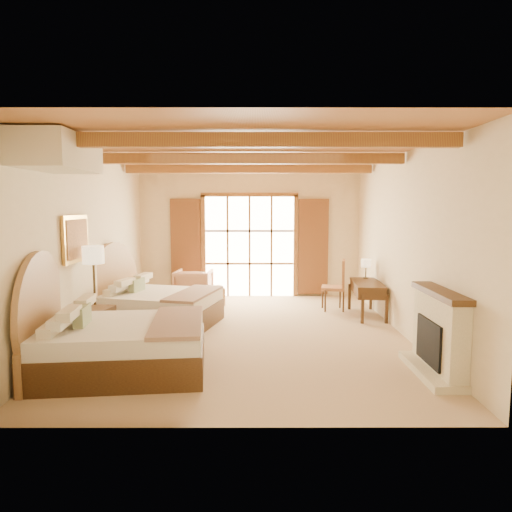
{
  "coord_description": "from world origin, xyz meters",
  "views": [
    {
      "loc": [
        0.14,
        -7.97,
        2.26
      ],
      "look_at": [
        0.16,
        0.2,
        1.37
      ],
      "focal_mm": 32.0,
      "sensor_mm": 36.0,
      "label": 1
    }
  ],
  "objects_px": {
    "bed_far": "(152,303)",
    "nightstand": "(93,328)",
    "desk": "(367,298)",
    "bed_near": "(110,340)",
    "armchair": "(194,286)"
  },
  "relations": [
    {
      "from": "bed_far",
      "to": "nightstand",
      "type": "bearing_deg",
      "value": -98.51
    },
    {
      "from": "bed_far",
      "to": "desk",
      "type": "distance_m",
      "value": 4.35
    },
    {
      "from": "bed_near",
      "to": "desk",
      "type": "relative_size",
      "value": 1.75
    },
    {
      "from": "bed_near",
      "to": "desk",
      "type": "bearing_deg",
      "value": 30.69
    },
    {
      "from": "nightstand",
      "to": "armchair",
      "type": "height_order",
      "value": "armchair"
    },
    {
      "from": "bed_far",
      "to": "desk",
      "type": "xyz_separation_m",
      "value": [
        4.3,
        0.67,
        -0.03
      ]
    },
    {
      "from": "bed_far",
      "to": "armchair",
      "type": "bearing_deg",
      "value": 90.44
    },
    {
      "from": "nightstand",
      "to": "armchair",
      "type": "relative_size",
      "value": 0.76
    },
    {
      "from": "armchair",
      "to": "nightstand",
      "type": "bearing_deg",
      "value": 75.69
    },
    {
      "from": "bed_near",
      "to": "armchair",
      "type": "height_order",
      "value": "bed_near"
    },
    {
      "from": "bed_near",
      "to": "armchair",
      "type": "distance_m",
      "value": 4.62
    },
    {
      "from": "bed_near",
      "to": "nightstand",
      "type": "xyz_separation_m",
      "value": [
        -0.61,
        1.06,
        -0.12
      ]
    },
    {
      "from": "nightstand",
      "to": "desk",
      "type": "bearing_deg",
      "value": 33.71
    },
    {
      "from": "desk",
      "to": "bed_near",
      "type": "bearing_deg",
      "value": -138.44
    },
    {
      "from": "bed_far",
      "to": "armchair",
      "type": "xyz_separation_m",
      "value": [
        0.52,
        2.07,
        -0.03
      ]
    }
  ]
}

